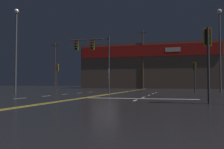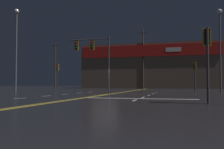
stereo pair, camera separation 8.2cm
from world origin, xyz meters
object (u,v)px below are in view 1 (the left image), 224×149
object	(u,v)px
streetlight_far_right	(220,39)
traffic_signal_median	(92,50)
traffic_signal_corner_northwest	(57,71)
traffic_signal_corner_southeast	(208,47)
streetlight_near_right	(16,39)
traffic_signal_corner_northeast	(195,70)

from	to	relation	value
streetlight_far_right	traffic_signal_median	bearing A→B (deg)	-147.36
traffic_signal_corner_northwest	traffic_signal_corner_southeast	bearing A→B (deg)	-44.14
traffic_signal_median	streetlight_far_right	bearing A→B (deg)	32.64
traffic_signal_corner_southeast	streetlight_near_right	xyz separation A→B (m)	(-20.39, 11.78, 3.43)
traffic_signal_corner_southeast	traffic_signal_corner_northwest	world-z (taller)	traffic_signal_corner_southeast
streetlight_near_right	streetlight_far_right	world-z (taller)	streetlight_near_right
traffic_signal_corner_southeast	streetlight_far_right	bearing A→B (deg)	79.73
traffic_signal_median	traffic_signal_corner_southeast	bearing A→B (deg)	-43.66
traffic_signal_corner_northeast	traffic_signal_corner_northwest	distance (m)	18.12
traffic_signal_corner_northwest	streetlight_far_right	size ratio (longest dim) A/B	0.38
traffic_signal_corner_northwest	traffic_signal_corner_northeast	bearing A→B (deg)	-0.97
traffic_signal_corner_northeast	traffic_signal_median	bearing A→B (deg)	-143.02
traffic_signal_median	streetlight_far_right	xyz separation A→B (m)	(13.05, 8.36, 1.94)
traffic_signal_median	traffic_signal_corner_northwest	world-z (taller)	traffic_signal_median
streetlight_near_right	traffic_signal_median	bearing A→B (deg)	-12.78
streetlight_far_right	streetlight_near_right	bearing A→B (deg)	-165.81
streetlight_near_right	streetlight_far_right	distance (m)	24.35
streetlight_far_right	traffic_signal_corner_southeast	bearing A→B (deg)	-100.27
traffic_signal_corner_northeast	traffic_signal_corner_northwest	size ratio (longest dim) A/B	0.95
streetlight_near_right	streetlight_far_right	size ratio (longest dim) A/B	1.02
traffic_signal_corner_southeast	traffic_signal_corner_northeast	bearing A→B (deg)	89.06
traffic_signal_median	traffic_signal_corner_southeast	xyz separation A→B (m)	(9.84, -9.39, -1.41)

